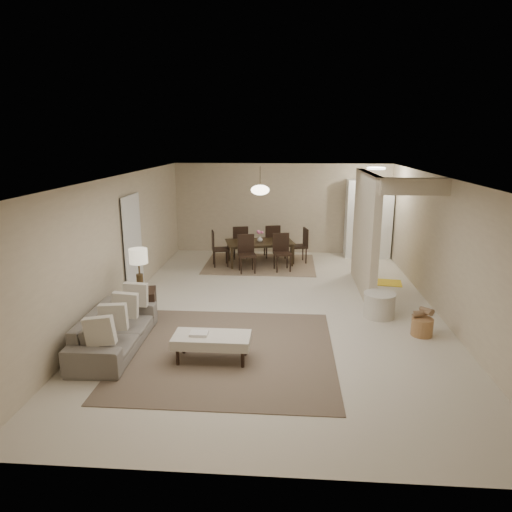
# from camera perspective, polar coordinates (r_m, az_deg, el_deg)

# --- Properties ---
(floor) EXTENTS (9.00, 9.00, 0.00)m
(floor) POSITION_cam_1_polar(r_m,az_deg,el_deg) (8.82, 2.59, -6.57)
(floor) COLOR beige
(floor) RESTS_ON ground
(ceiling) EXTENTS (9.00, 9.00, 0.00)m
(ceiling) POSITION_cam_1_polar(r_m,az_deg,el_deg) (8.26, 2.79, 9.83)
(ceiling) COLOR white
(ceiling) RESTS_ON back_wall
(back_wall) EXTENTS (6.00, 0.00, 6.00)m
(back_wall) POSITION_cam_1_polar(r_m,az_deg,el_deg) (12.88, 3.24, 5.92)
(back_wall) COLOR #BEAC90
(back_wall) RESTS_ON floor
(left_wall) EXTENTS (0.00, 9.00, 9.00)m
(left_wall) POSITION_cam_1_polar(r_m,az_deg,el_deg) (9.04, -16.70, 1.62)
(left_wall) COLOR #BEAC90
(left_wall) RESTS_ON floor
(right_wall) EXTENTS (0.00, 9.00, 9.00)m
(right_wall) POSITION_cam_1_polar(r_m,az_deg,el_deg) (8.90, 22.37, 0.94)
(right_wall) COLOR #BEAC90
(right_wall) RESTS_ON floor
(partition) EXTENTS (0.15, 2.50, 2.50)m
(partition) POSITION_cam_1_polar(r_m,az_deg,el_deg) (9.81, 13.47, 2.81)
(partition) COLOR #BEAC90
(partition) RESTS_ON floor
(doorway) EXTENTS (0.04, 0.90, 2.04)m
(doorway) POSITION_cam_1_polar(r_m,az_deg,el_deg) (9.63, -15.19, 1.09)
(doorway) COLOR black
(doorway) RESTS_ON floor
(pantry_cabinet) EXTENTS (1.20, 0.55, 2.10)m
(pantry_cabinet) POSITION_cam_1_polar(r_m,az_deg,el_deg) (12.74, 13.85, 4.52)
(pantry_cabinet) COLOR white
(pantry_cabinet) RESTS_ON floor
(flush_light) EXTENTS (0.44, 0.44, 0.05)m
(flush_light) POSITION_cam_1_polar(r_m,az_deg,el_deg) (11.64, 14.79, 10.55)
(flush_light) COLOR white
(flush_light) RESTS_ON ceiling
(living_rug) EXTENTS (3.20, 3.20, 0.01)m
(living_rug) POSITION_cam_1_polar(r_m,az_deg,el_deg) (7.15, -3.46, -11.80)
(living_rug) COLOR brown
(living_rug) RESTS_ON floor
(sofa) EXTENTS (2.05, 0.84, 0.59)m
(sofa) POSITION_cam_1_polar(r_m,az_deg,el_deg) (7.46, -17.24, -8.86)
(sofa) COLOR slate
(sofa) RESTS_ON floor
(ottoman_bench) EXTENTS (1.12, 0.52, 0.40)m
(ottoman_bench) POSITION_cam_1_polar(r_m,az_deg,el_deg) (6.78, -5.54, -10.44)
(ottoman_bench) COLOR beige
(ottoman_bench) RESTS_ON living_rug
(side_table) EXTENTS (0.61, 0.61, 0.55)m
(side_table) POSITION_cam_1_polar(r_m,az_deg,el_deg) (8.46, -14.11, -5.97)
(side_table) COLOR black
(side_table) RESTS_ON floor
(table_lamp) EXTENTS (0.32, 0.32, 0.76)m
(table_lamp) POSITION_cam_1_polar(r_m,az_deg,el_deg) (8.21, -14.47, -0.46)
(table_lamp) COLOR #4E3B21
(table_lamp) RESTS_ON side_table
(round_pouf) EXTENTS (0.57, 0.57, 0.44)m
(round_pouf) POSITION_cam_1_polar(r_m,az_deg,el_deg) (8.65, 15.14, -5.95)
(round_pouf) COLOR beige
(round_pouf) RESTS_ON floor
(wicker_basket) EXTENTS (0.46, 0.46, 0.30)m
(wicker_basket) POSITION_cam_1_polar(r_m,az_deg,el_deg) (8.11, 20.04, -8.33)
(wicker_basket) COLOR #9C683E
(wicker_basket) RESTS_ON floor
(dining_rug) EXTENTS (2.80, 2.10, 0.01)m
(dining_rug) POSITION_cam_1_polar(r_m,az_deg,el_deg) (11.82, 0.50, -1.01)
(dining_rug) COLOR brown
(dining_rug) RESTS_ON floor
(dining_table) EXTENTS (1.88, 1.32, 0.60)m
(dining_table) POSITION_cam_1_polar(r_m,az_deg,el_deg) (11.74, 0.50, 0.37)
(dining_table) COLOR black
(dining_table) RESTS_ON dining_rug
(dining_chairs) EXTENTS (2.47, 2.02, 0.91)m
(dining_chairs) POSITION_cam_1_polar(r_m,az_deg,el_deg) (11.71, 0.50, 1.11)
(dining_chairs) COLOR black
(dining_chairs) RESTS_ON dining_rug
(vase) EXTENTS (0.18, 0.18, 0.15)m
(vase) POSITION_cam_1_polar(r_m,az_deg,el_deg) (11.66, 0.51, 2.15)
(vase) COLOR white
(vase) RESTS_ON dining_table
(yellow_mat) EXTENTS (0.93, 0.65, 0.01)m
(yellow_mat) POSITION_cam_1_polar(r_m,az_deg,el_deg) (10.73, 15.45, -3.19)
(yellow_mat) COLOR yellow
(yellow_mat) RESTS_ON floor
(pendant_light) EXTENTS (0.46, 0.46, 0.71)m
(pendant_light) POSITION_cam_1_polar(r_m,az_deg,el_deg) (11.46, 0.52, 8.26)
(pendant_light) COLOR #4E3B21
(pendant_light) RESTS_ON ceiling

